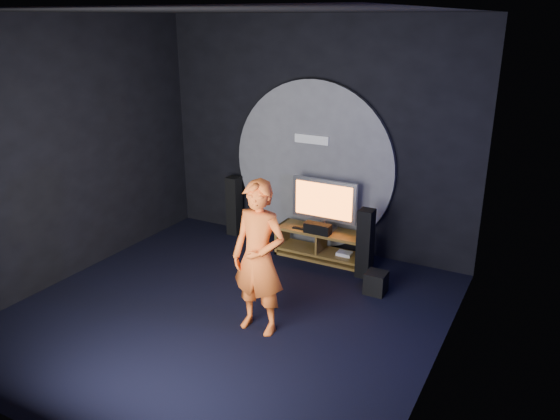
% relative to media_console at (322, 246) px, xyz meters
% --- Properties ---
extents(floor, '(5.00, 5.00, 0.00)m').
position_rel_media_console_xyz_m(floor, '(-0.36, -2.05, -0.20)').
color(floor, black).
rests_on(floor, ground).
extents(back_wall, '(5.00, 0.04, 3.50)m').
position_rel_media_console_xyz_m(back_wall, '(-0.36, 0.45, 1.55)').
color(back_wall, black).
rests_on(back_wall, ground).
extents(front_wall, '(5.00, 0.04, 3.50)m').
position_rel_media_console_xyz_m(front_wall, '(-0.36, -4.55, 1.55)').
color(front_wall, black).
rests_on(front_wall, ground).
extents(left_wall, '(0.04, 5.00, 3.50)m').
position_rel_media_console_xyz_m(left_wall, '(-2.86, -2.05, 1.55)').
color(left_wall, black).
rests_on(left_wall, ground).
extents(right_wall, '(0.04, 5.00, 3.50)m').
position_rel_media_console_xyz_m(right_wall, '(2.14, -2.05, 1.55)').
color(right_wall, black).
rests_on(right_wall, ground).
extents(ceiling, '(5.00, 5.00, 0.01)m').
position_rel_media_console_xyz_m(ceiling, '(-0.36, -2.05, 3.31)').
color(ceiling, black).
rests_on(ceiling, back_wall).
extents(wall_disc_panel, '(2.60, 0.11, 2.60)m').
position_rel_media_console_xyz_m(wall_disc_panel, '(-0.36, 0.39, 1.11)').
color(wall_disc_panel, '#515156').
rests_on(wall_disc_panel, ground).
extents(media_console, '(1.36, 0.45, 0.45)m').
position_rel_media_console_xyz_m(media_console, '(0.00, 0.00, 0.00)').
color(media_console, brown).
rests_on(media_console, ground).
extents(tv, '(1.01, 0.22, 0.76)m').
position_rel_media_console_xyz_m(tv, '(-0.01, 0.07, 0.67)').
color(tv, '#A8A8AF').
rests_on(tv, media_console).
extents(center_speaker, '(0.40, 0.15, 0.15)m').
position_rel_media_console_xyz_m(center_speaker, '(-0.01, -0.15, 0.33)').
color(center_speaker, black).
rests_on(center_speaker, media_console).
extents(remote, '(0.18, 0.05, 0.02)m').
position_rel_media_console_xyz_m(remote, '(-0.33, -0.12, 0.27)').
color(remote, black).
rests_on(remote, media_console).
extents(tower_speaker_left, '(0.20, 0.22, 0.98)m').
position_rel_media_console_xyz_m(tower_speaker_left, '(-1.69, 0.22, 0.30)').
color(tower_speaker_left, black).
rests_on(tower_speaker_left, ground).
extents(tower_speaker_right, '(0.20, 0.22, 0.98)m').
position_rel_media_console_xyz_m(tower_speaker_right, '(0.77, -0.27, 0.30)').
color(tower_speaker_right, black).
rests_on(tower_speaker_right, ground).
extents(subwoofer, '(0.27, 0.27, 0.29)m').
position_rel_media_console_xyz_m(subwoofer, '(1.09, -0.68, -0.05)').
color(subwoofer, black).
rests_on(subwoofer, ground).
extents(player, '(0.66, 0.44, 1.80)m').
position_rel_media_console_xyz_m(player, '(0.18, -2.16, 0.71)').
color(player, orange).
rests_on(player, ground).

